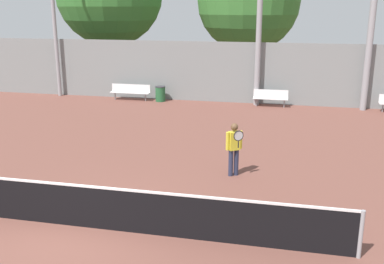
% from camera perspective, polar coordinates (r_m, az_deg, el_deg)
% --- Properties ---
extents(ground_plane, '(100.00, 100.00, 0.00)m').
position_cam_1_polar(ground_plane, '(10.94, -14.29, -11.50)').
color(ground_plane, brown).
extents(tennis_net, '(12.42, 0.09, 1.04)m').
position_cam_1_polar(tennis_net, '(10.71, -14.48, -8.98)').
color(tennis_net, '#99999E').
rests_on(tennis_net, ground_plane).
extents(tennis_player, '(0.52, 0.50, 1.62)m').
position_cam_1_polar(tennis_player, '(13.32, 5.37, -1.85)').
color(tennis_player, '#282D47').
rests_on(tennis_player, ground_plane).
extents(bench_courtside_near, '(2.16, 0.40, 0.84)m').
position_cam_1_polar(bench_courtside_near, '(24.50, -7.81, 5.24)').
color(bench_courtside_near, white).
rests_on(bench_courtside_near, ground_plane).
extents(bench_adjacent_court, '(1.73, 0.40, 0.84)m').
position_cam_1_polar(bench_adjacent_court, '(23.01, 9.94, 4.47)').
color(bench_adjacent_court, white).
rests_on(bench_adjacent_court, ground_plane).
extents(light_pole_near_left, '(0.90, 0.60, 8.83)m').
position_cam_1_polar(light_pole_near_left, '(23.04, 22.08, 14.80)').
color(light_pole_near_left, '#939399').
rests_on(light_pole_near_left, ground_plane).
extents(trash_bin, '(0.55, 0.55, 0.81)m').
position_cam_1_polar(trash_bin, '(24.02, -4.04, 4.87)').
color(trash_bin, '#235B33').
rests_on(trash_bin, ground_plane).
extents(back_fence, '(26.93, 0.06, 3.14)m').
position_cam_1_polar(back_fence, '(23.87, 1.33, 7.67)').
color(back_fence, gray).
rests_on(back_fence, ground_plane).
extents(tree_green_tall, '(6.58, 6.58, 8.54)m').
position_cam_1_polar(tree_green_tall, '(30.21, 7.20, 16.23)').
color(tree_green_tall, brown).
rests_on(tree_green_tall, ground_plane).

